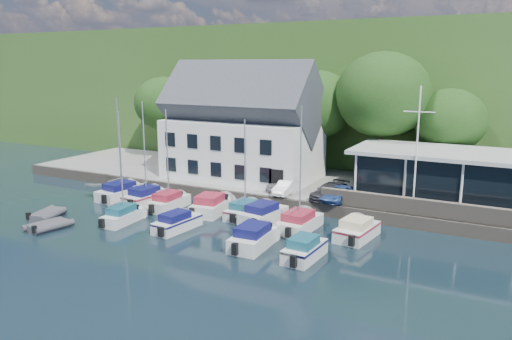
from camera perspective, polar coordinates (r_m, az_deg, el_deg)
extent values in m
plane|color=black|center=(31.66, -5.09, -9.67)|extent=(180.00, 180.00, 0.00)
cube|color=gray|center=(46.48, 6.64, -2.00)|extent=(60.00, 13.00, 1.00)
cube|color=#655D51|center=(40.67, 3.32, -3.96)|extent=(60.00, 0.30, 1.00)
cube|color=#355620|center=(88.21, 17.42, 9.05)|extent=(160.00, 75.00, 16.00)
cube|color=#546030|center=(95.11, 23.52, 13.71)|extent=(50.00, 30.00, 0.30)
cube|color=#655D51|center=(37.65, 20.51, -4.29)|extent=(18.00, 0.50, 1.20)
imported|color=silver|center=(43.12, 3.14, -1.46)|extent=(1.98, 3.98, 1.30)
imported|color=silver|center=(41.89, 3.44, -1.97)|extent=(1.27, 3.51, 1.15)
imported|color=#2C2C31|center=(40.78, 8.35, -2.41)|extent=(2.50, 4.46, 1.22)
imported|color=#2B4785|center=(40.26, 9.49, -2.61)|extent=(2.24, 3.90, 1.26)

